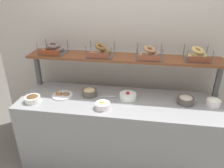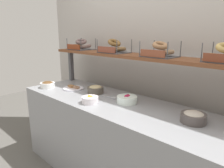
{
  "view_description": "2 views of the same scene",
  "coord_description": "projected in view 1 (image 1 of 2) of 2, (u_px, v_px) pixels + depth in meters",
  "views": [
    {
      "loc": [
        0.24,
        -2.09,
        2.05
      ],
      "look_at": [
        -0.1,
        0.05,
        1.02
      ],
      "focal_mm": 34.5,
      "sensor_mm": 36.0,
      "label": 1
    },
    {
      "loc": [
        1.26,
        -1.38,
        1.49
      ],
      "look_at": [
        -0.07,
        0.02,
        1.01
      ],
      "focal_mm": 33.35,
      "sensor_mm": 36.0,
      "label": 2
    }
  ],
  "objects": [
    {
      "name": "bagel_basket_cinnamon_raisin",
      "position": [
        100.0,
        52.0,
        2.47
      ],
      "size": [
        0.29,
        0.25,
        0.15
      ],
      "color": "#4C4C51",
      "rests_on": "upper_shelf"
    },
    {
      "name": "serving_plate_white",
      "position": [
        62.0,
        95.0,
        2.5
      ],
      "size": [
        0.24,
        0.24,
        0.04
      ],
      "color": "white",
      "rests_on": "deli_counter"
    },
    {
      "name": "back_wall",
      "position": [
        125.0,
        56.0,
        2.76
      ],
      "size": [
        3.48,
        0.06,
        2.4
      ],
      "primitive_type": "cube",
      "color": "#B3ADA7",
      "rests_on": "ground_plane"
    },
    {
      "name": "shelf_riser_left",
      "position": [
        38.0,
        70.0,
        2.72
      ],
      "size": [
        0.05,
        0.05,
        0.4
      ],
      "primitive_type": "cube",
      "color": "#4C4C51",
      "rests_on": "deli_counter"
    },
    {
      "name": "bagel_basket_sesame",
      "position": [
        197.0,
        55.0,
        2.35
      ],
      "size": [
        0.27,
        0.26,
        0.15
      ],
      "color": "#4C4C51",
      "rests_on": "upper_shelf"
    },
    {
      "name": "bowl_beet_salad",
      "position": [
        128.0,
        96.0,
        2.44
      ],
      "size": [
        0.19,
        0.19,
        0.08
      ],
      "color": "white",
      "rests_on": "deli_counter"
    },
    {
      "name": "bowl_cream_cheese",
      "position": [
        214.0,
        102.0,
        2.3
      ],
      "size": [
        0.15,
        0.15,
        0.09
      ],
      "color": "white",
      "rests_on": "deli_counter"
    },
    {
      "name": "bowl_fruit_salad",
      "position": [
        103.0,
        105.0,
        2.26
      ],
      "size": [
        0.16,
        0.16,
        0.07
      ],
      "color": "white",
      "rests_on": "deli_counter"
    },
    {
      "name": "bowl_hummus",
      "position": [
        89.0,
        92.0,
        2.51
      ],
      "size": [
        0.17,
        0.17,
        0.09
      ],
      "color": "#544C41",
      "rests_on": "deli_counter"
    },
    {
      "name": "upper_shelf",
      "position": [
        123.0,
        58.0,
        2.48
      ],
      "size": [
        2.24,
        0.32,
        0.03
      ],
      "primitive_type": "cube",
      "color": "brown",
      "rests_on": "shelf_riser_left"
    },
    {
      "name": "shelf_riser_right",
      "position": [
        218.0,
        80.0,
        2.42
      ],
      "size": [
        0.05,
        0.05,
        0.4
      ],
      "primitive_type": "cube",
      "color": "#4C4C51",
      "rests_on": "deli_counter"
    },
    {
      "name": "bowl_chocolate_spread",
      "position": [
        33.0,
        98.0,
        2.38
      ],
      "size": [
        0.17,
        0.17,
        0.08
      ],
      "color": "white",
      "rests_on": "deli_counter"
    },
    {
      "name": "deli_counter",
      "position": [
        119.0,
        131.0,
        2.6
      ],
      "size": [
        2.28,
        0.7,
        0.85
      ],
      "primitive_type": "cube",
      "color": "gray",
      "rests_on": "ground_plane"
    },
    {
      "name": "bowl_tuna_salad",
      "position": [
        186.0,
        100.0,
        2.35
      ],
      "size": [
        0.18,
        0.18,
        0.09
      ],
      "color": "#4B4341",
      "rests_on": "deli_counter"
    },
    {
      "name": "bagel_basket_everything",
      "position": [
        149.0,
        54.0,
        2.39
      ],
      "size": [
        0.28,
        0.25,
        0.14
      ],
      "color": "#4C4C51",
      "rests_on": "upper_shelf"
    },
    {
      "name": "bagel_basket_poppy",
      "position": [
        53.0,
        49.0,
        2.56
      ],
      "size": [
        0.29,
        0.25,
        0.14
      ],
      "color": "#4C4C51",
      "rests_on": "upper_shelf"
    },
    {
      "name": "ground_plane",
      "position": [
        119.0,
        158.0,
        2.78
      ],
      "size": [
        8.0,
        8.0,
        0.0
      ],
      "primitive_type": "plane",
      "color": "#595651"
    },
    {
      "name": "serving_spoon_near_plate",
      "position": [
        110.0,
        97.0,
        2.48
      ],
      "size": [
        0.18,
        0.04,
        0.01
      ],
      "color": "#B7B7BC",
      "rests_on": "deli_counter"
    }
  ]
}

